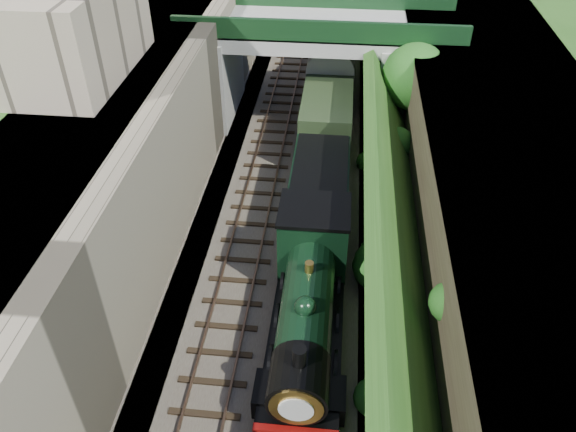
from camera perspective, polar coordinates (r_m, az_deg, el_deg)
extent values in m
cube|color=#473F38|center=(33.41, 1.72, 6.91)|extent=(10.00, 90.00, 0.20)
cube|color=#756B56|center=(32.59, -8.08, 12.49)|extent=(1.00, 90.00, 7.00)
cube|color=#262628|center=(33.57, -14.05, 12.51)|extent=(6.00, 90.00, 7.00)
cube|color=#262628|center=(32.77, 18.90, 10.19)|extent=(8.00, 90.00, 6.25)
cube|color=#1E4714|center=(32.22, 10.86, 10.28)|extent=(4.02, 90.00, 6.36)
sphere|color=#194C14|center=(18.23, 11.95, -19.90)|extent=(1.81, 1.81, 1.81)
sphere|color=#194C14|center=(18.72, 16.15, -8.46)|extent=(1.38, 1.38, 1.38)
sphere|color=#194C14|center=(23.92, 9.16, -5.04)|extent=(2.20, 2.20, 2.20)
sphere|color=#194C14|center=(25.43, 10.33, 0.22)|extent=(2.20, 2.20, 2.20)
sphere|color=#194C14|center=(26.99, 10.29, 2.92)|extent=(1.33, 1.33, 1.33)
sphere|color=#194C14|center=(29.12, 11.04, 7.23)|extent=(1.69, 1.69, 1.69)
sphere|color=#194C14|center=(33.03, 10.26, 10.59)|extent=(2.00, 2.00, 2.00)
sphere|color=#194C14|center=(35.17, 11.23, 13.93)|extent=(1.59, 1.59, 1.59)
sphere|color=#194C14|center=(38.79, 8.80, 13.34)|extent=(1.59, 1.59, 1.59)
sphere|color=#194C14|center=(40.39, 8.74, 14.35)|extent=(1.61, 1.61, 1.61)
sphere|color=#194C14|center=(43.44, 10.52, 18.58)|extent=(1.80, 1.80, 1.80)
sphere|color=#194C14|center=(45.38, 9.94, 18.83)|extent=(1.86, 1.86, 1.86)
sphere|color=#194C14|center=(48.65, 8.09, 17.88)|extent=(2.12, 2.12, 2.12)
sphere|color=#194C14|center=(51.05, 8.85, 19.89)|extent=(1.55, 1.55, 1.55)
cube|color=black|center=(33.51, -1.71, 7.29)|extent=(2.50, 90.00, 0.07)
cube|color=brown|center=(33.56, -2.94, 7.49)|extent=(0.08, 90.00, 0.14)
cube|color=brown|center=(33.39, -0.48, 7.37)|extent=(0.08, 90.00, 0.14)
cube|color=black|center=(33.29, 3.80, 6.99)|extent=(2.50, 90.00, 0.07)
cube|color=brown|center=(33.26, 2.57, 7.20)|extent=(0.08, 90.00, 0.14)
cube|color=brown|center=(33.23, 5.05, 7.05)|extent=(0.08, 90.00, 0.14)
cube|color=gray|center=(34.60, 3.33, 18.28)|extent=(16.00, 6.00, 0.90)
cube|color=#14381A|center=(31.60, 3.08, 18.17)|extent=(16.00, 0.30, 1.20)
cube|color=gray|center=(36.40, -6.61, 14.29)|extent=(1.40, 6.40, 5.70)
cube|color=gray|center=(35.77, 10.91, 13.43)|extent=(2.40, 6.40, 5.70)
cube|color=gray|center=(26.63, -20.91, 17.40)|extent=(4.00, 8.00, 4.00)
cylinder|color=black|center=(32.61, 12.16, 9.45)|extent=(0.30, 0.30, 4.40)
sphere|color=#194C14|center=(31.49, 12.79, 13.60)|extent=(3.60, 3.60, 3.60)
sphere|color=#194C14|center=(32.52, 13.43, 13.13)|extent=(2.40, 2.40, 2.40)
cube|color=black|center=(21.75, 1.78, -12.76)|extent=(2.40, 8.40, 0.60)
cube|color=black|center=(21.99, 2.02, -9.85)|extent=(2.70, 10.00, 0.35)
cylinder|color=black|center=(20.49, 1.93, -9.06)|extent=(1.90, 5.60, 1.90)
cylinder|color=black|center=(18.40, 1.10, -16.56)|extent=(1.96, 1.80, 1.96)
cylinder|color=white|center=(17.85, 0.81, -19.12)|extent=(1.10, 0.05, 1.10)
cylinder|color=black|center=(17.44, 1.15, -14.28)|extent=(0.44, 0.44, 0.90)
sphere|color=black|center=(19.08, 1.76, -9.20)|extent=(0.76, 0.76, 0.76)
cylinder|color=#A57F33|center=(20.27, 2.17, -5.29)|extent=(0.32, 0.32, 0.50)
cube|color=black|center=(22.99, 2.63, -2.25)|extent=(2.75, 2.40, 2.80)
cube|color=black|center=(22.08, 2.73, 0.62)|extent=(2.85, 2.50, 0.15)
cube|color=black|center=(20.01, -2.56, -17.58)|extent=(0.60, 1.40, 0.90)
cube|color=black|center=(19.91, 4.96, -18.15)|extent=(0.60, 1.40, 0.90)
cube|color=black|center=(27.70, 3.12, 0.37)|extent=(2.30, 6.00, 0.50)
cube|color=black|center=(27.55, 3.14, 0.78)|extent=(2.60, 6.00, 0.50)
cube|color=black|center=(26.84, 3.23, 2.82)|extent=(2.70, 6.00, 2.40)
cube|color=black|center=(26.14, 3.32, 5.06)|extent=(2.50, 5.60, 0.20)
cube|color=black|center=(38.48, 4.28, 11.78)|extent=(2.30, 17.00, 0.40)
cube|color=black|center=(38.37, 4.30, 12.11)|extent=(2.50, 17.00, 0.50)
cube|color=#202E19|center=(37.74, 4.41, 14.16)|extent=(2.80, 18.00, 2.70)
cube|color=slate|center=(37.17, 4.52, 16.27)|extent=(2.90, 18.00, 0.50)
cube|color=black|center=(55.97, 5.20, 20.24)|extent=(2.30, 17.00, 0.40)
cube|color=black|center=(55.90, 5.21, 20.49)|extent=(2.50, 17.00, 0.50)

